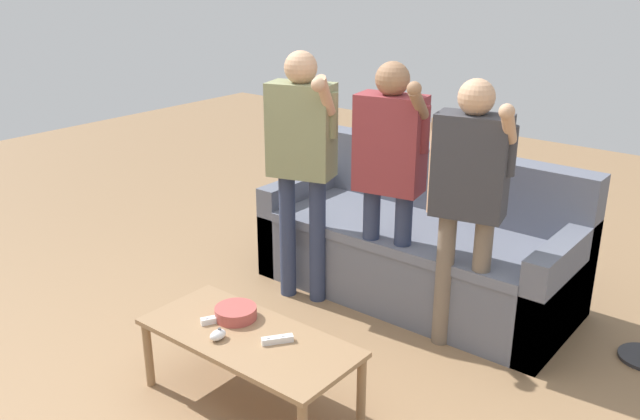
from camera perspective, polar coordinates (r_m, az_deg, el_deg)
ground_plane at (r=3.43m, az=-6.29°, el=-16.20°), size 12.00×12.00×0.00m
couch at (r=4.38m, az=8.48°, el=-3.13°), size 1.98×0.86×0.91m
coffee_table at (r=3.27m, az=-6.05°, el=-11.20°), size 1.08×0.49×0.38m
snack_bowl at (r=3.38m, az=-7.16°, el=-8.64°), size 0.21×0.21×0.06m
game_remote_nunchuk at (r=3.22m, az=-8.66°, el=-10.43°), size 0.06×0.09×0.05m
player_left at (r=4.04m, az=-1.59°, el=5.17°), size 0.51×0.34×1.56m
player_center at (r=3.83m, az=5.90°, el=3.96°), size 0.48×0.31×1.54m
player_right at (r=3.56m, az=12.54°, el=1.94°), size 0.48×0.31×1.50m
game_remote_wand_near at (r=3.17m, az=-3.64°, el=-10.91°), size 0.12×0.14×0.03m
game_remote_wand_far at (r=3.36m, az=-8.83°, el=-9.14°), size 0.10×0.15×0.03m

